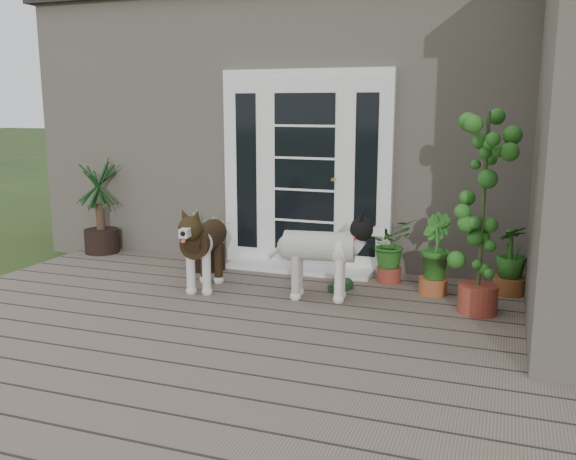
% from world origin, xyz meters
% --- Properties ---
extents(deck, '(6.20, 4.60, 0.12)m').
position_xyz_m(deck, '(0.00, 0.40, 0.06)').
color(deck, '#6B5B4C').
rests_on(deck, ground).
extents(house_main, '(7.40, 4.00, 3.10)m').
position_xyz_m(house_main, '(0.00, 4.65, 1.55)').
color(house_main, '#665E54').
rests_on(house_main, ground).
extents(roof_main, '(7.60, 4.20, 0.20)m').
position_xyz_m(roof_main, '(0.00, 4.65, 3.20)').
color(roof_main, '#2D2826').
rests_on(roof_main, house_main).
extents(door_unit, '(1.90, 0.14, 2.15)m').
position_xyz_m(door_unit, '(-0.20, 2.60, 1.19)').
color(door_unit, white).
rests_on(door_unit, deck).
extents(door_step, '(1.60, 0.40, 0.05)m').
position_xyz_m(door_step, '(-0.20, 2.40, 0.14)').
color(door_step, white).
rests_on(door_step, deck).
extents(brindle_dog, '(0.51, 0.93, 0.73)m').
position_xyz_m(brindle_dog, '(-0.86, 1.45, 0.49)').
color(brindle_dog, '#322112').
rests_on(brindle_dog, deck).
extents(white_dog, '(0.92, 0.49, 0.73)m').
position_xyz_m(white_dog, '(0.29, 1.51, 0.49)').
color(white_dog, white).
rests_on(white_dog, deck).
extents(spider_plant, '(0.87, 0.87, 0.72)m').
position_xyz_m(spider_plant, '(-1.18, 2.12, 0.48)').
color(spider_plant, '#97BB73').
rests_on(spider_plant, deck).
extents(yucca, '(0.96, 0.96, 1.14)m').
position_xyz_m(yucca, '(-2.75, 2.40, 0.69)').
color(yucca, black).
rests_on(yucca, deck).
extents(herb_a, '(0.62, 0.62, 0.57)m').
position_xyz_m(herb_a, '(0.80, 2.28, 0.41)').
color(herb_a, '#1A5819').
rests_on(herb_a, deck).
extents(herb_b, '(0.50, 0.50, 0.56)m').
position_xyz_m(herb_b, '(1.27, 2.01, 0.40)').
color(herb_b, '#225518').
rests_on(herb_b, deck).
extents(herb_c, '(0.47, 0.47, 0.52)m').
position_xyz_m(herb_c, '(1.96, 2.26, 0.38)').
color(herb_c, '#285F1B').
rests_on(herb_c, deck).
extents(sapling, '(0.68, 0.68, 1.78)m').
position_xyz_m(sapling, '(1.70, 1.58, 1.01)').
color(sapling, '#285718').
rests_on(sapling, deck).
extents(clog_left, '(0.26, 0.32, 0.09)m').
position_xyz_m(clog_left, '(0.38, 1.96, 0.16)').
color(clog_left, black).
rests_on(clog_left, deck).
extents(clog_right, '(0.26, 0.33, 0.09)m').
position_xyz_m(clog_right, '(0.42, 1.82, 0.17)').
color(clog_right, '#163818').
rests_on(clog_right, deck).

